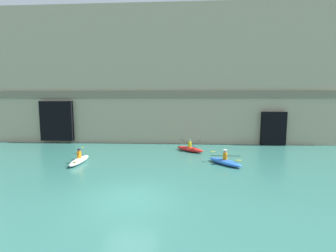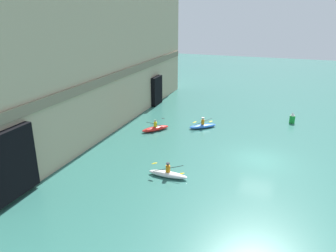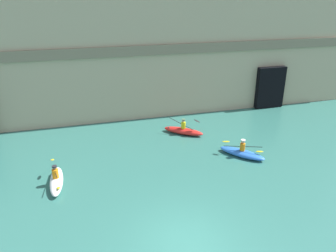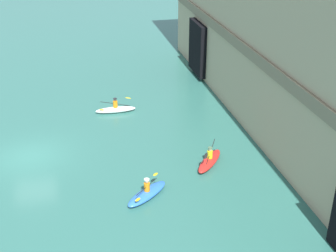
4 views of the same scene
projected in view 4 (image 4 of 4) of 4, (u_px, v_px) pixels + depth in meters
The scene contains 5 objects.
ground_plane at pixel (31, 157), 27.71m from camera, with size 120.00×120.00×0.00m, color #2D665B.
cliff_bluff at pixel (323, 23), 27.08m from camera, with size 39.31×7.86×14.52m.
kayak_white at pixel (116, 109), 33.18m from camera, with size 0.68×2.85×1.09m.
kayak_blue at pixel (147, 193), 23.96m from camera, with size 2.43×2.70×1.08m.
kayak_red at pixel (210, 160), 26.84m from camera, with size 2.68×2.36×1.18m.
Camera 4 is at (25.18, 2.53, 14.04)m, focal length 50.00 mm.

